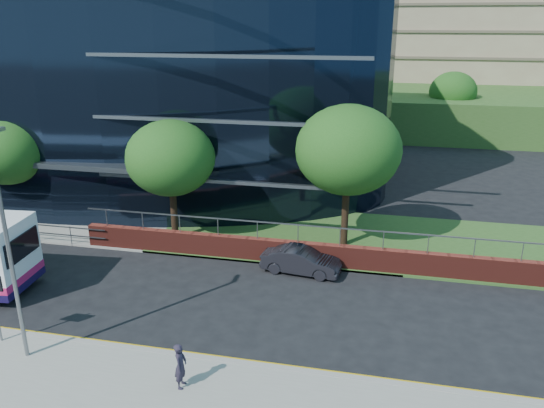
% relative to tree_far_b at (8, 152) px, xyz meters
% --- Properties ---
extents(grass_verge, '(36.00, 8.00, 0.12)m').
position_rel_tree_far_b_xyz_m(grass_verge, '(27.00, 1.50, -4.15)').
color(grass_verge, '#2D511E').
rests_on(grass_verge, ground).
extents(glass_office, '(44.00, 23.10, 16.00)m').
position_rel_tree_far_b_xyz_m(glass_office, '(-1.00, 11.35, 3.79)').
color(glass_office, black).
rests_on(glass_office, ground).
extents(retaining_wall, '(34.00, 0.40, 2.11)m').
position_rel_tree_far_b_xyz_m(retaining_wall, '(23.00, -2.20, -3.60)').
color(retaining_wall, maroon).
rests_on(retaining_wall, ground).
extents(apartment_block, '(60.00, 42.00, 30.00)m').
position_rel_tree_far_b_xyz_m(apartment_block, '(35.00, 47.71, 6.90)').
color(apartment_block, '#2D511E').
rests_on(apartment_block, ground).
extents(tree_far_b, '(4.29, 4.29, 6.05)m').
position_rel_tree_far_b_xyz_m(tree_far_b, '(0.00, 0.00, 0.00)').
color(tree_far_b, black).
rests_on(tree_far_b, ground).
extents(tree_far_c, '(4.62, 4.62, 6.51)m').
position_rel_tree_far_b_xyz_m(tree_far_c, '(10.00, -0.50, 0.33)').
color(tree_far_c, black).
rests_on(tree_far_c, ground).
extents(tree_far_d, '(5.28, 5.28, 7.44)m').
position_rel_tree_far_b_xyz_m(tree_far_d, '(19.00, 0.50, 0.98)').
color(tree_far_d, black).
rests_on(tree_far_d, ground).
extents(tree_dist_e, '(4.62, 4.62, 6.51)m').
position_rel_tree_far_b_xyz_m(tree_dist_e, '(27.00, 30.50, 0.33)').
color(tree_dist_e, black).
rests_on(tree_dist_e, ground).
extents(streetlight_east, '(0.15, 0.77, 8.00)m').
position_rel_tree_far_b_xyz_m(streetlight_east, '(9.00, -11.67, 0.23)').
color(streetlight_east, slate).
rests_on(streetlight_east, pavement_near).
extents(parked_car, '(3.84, 1.71, 1.22)m').
position_rel_tree_far_b_xyz_m(parked_car, '(17.29, -3.00, -3.60)').
color(parked_car, black).
rests_on(parked_car, ground).
extents(pedestrian, '(0.41, 0.59, 1.55)m').
position_rel_tree_far_b_xyz_m(pedestrian, '(14.92, -12.12, -3.28)').
color(pedestrian, '#261F2F').
rests_on(pedestrian, pavement_near).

